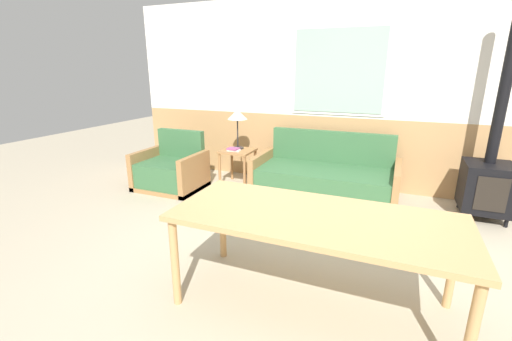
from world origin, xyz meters
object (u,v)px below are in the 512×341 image
object	(u,v)px
armchair	(171,171)
wood_stove	(489,173)
dining_table	(315,224)
table_lamp	(237,116)
couch	(325,179)
side_table	(238,157)

from	to	relation	value
armchair	wood_stove	xyz separation A→B (m)	(4.05, 0.57, 0.29)
armchair	dining_table	distance (m)	3.15
table_lamp	wood_stove	distance (m)	3.27
couch	table_lamp	xyz separation A→B (m)	(-1.35, 0.08, 0.78)
side_table	table_lamp	xyz separation A→B (m)	(-0.03, 0.08, 0.59)
dining_table	wood_stove	distance (m)	2.79
couch	armchair	bearing A→B (deg)	-166.71
couch	dining_table	world-z (taller)	couch
armchair	dining_table	xyz separation A→B (m)	(2.56, -1.79, 0.41)
side_table	table_lamp	world-z (taller)	table_lamp
couch	wood_stove	xyz separation A→B (m)	(1.88, 0.06, 0.29)
couch	wood_stove	distance (m)	1.90
armchair	side_table	bearing A→B (deg)	28.78
side_table	wood_stove	xyz separation A→B (m)	(3.20, 0.06, 0.11)
table_lamp	armchair	bearing A→B (deg)	-143.95
dining_table	wood_stove	bearing A→B (deg)	57.72
armchair	table_lamp	world-z (taller)	table_lamp
couch	side_table	distance (m)	1.33
couch	table_lamp	world-z (taller)	table_lamp
couch	dining_table	size ratio (longest dim) A/B	0.95
side_table	dining_table	world-z (taller)	dining_table
armchair	table_lamp	size ratio (longest dim) A/B	1.58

